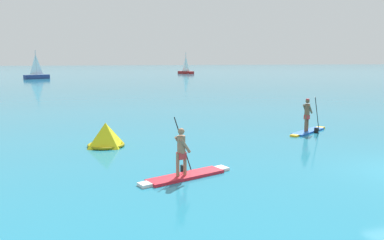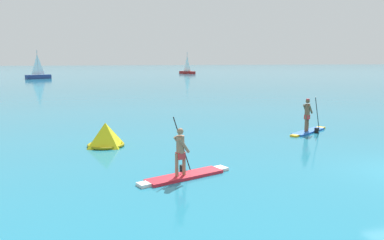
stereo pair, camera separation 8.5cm
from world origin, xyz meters
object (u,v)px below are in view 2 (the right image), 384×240
object	(u,v)px
paddleboarder_near_left	(184,167)
paddleboarder_mid_center	(308,124)
sailboat_left_horizon	(38,75)
sailboat_right_horizon	(187,71)
race_marker_buoy	(106,136)

from	to	relation	value
paddleboarder_near_left	paddleboarder_mid_center	bearing A→B (deg)	15.27
paddleboarder_near_left	paddleboarder_mid_center	size ratio (longest dim) A/B	1.10
paddleboarder_mid_center	sailboat_left_horizon	world-z (taller)	sailboat_left_horizon
paddleboarder_near_left	sailboat_right_horizon	size ratio (longest dim) A/B	0.60
race_marker_buoy	sailboat_right_horizon	distance (m)	82.40
race_marker_buoy	sailboat_left_horizon	xyz separation A→B (m)	(-10.93, 61.58, 0.24)
sailboat_right_horizon	paddleboarder_mid_center	bearing A→B (deg)	-38.35
paddleboarder_near_left	sailboat_left_horizon	size ratio (longest dim) A/B	0.61
race_marker_buoy	sailboat_right_horizon	world-z (taller)	sailboat_right_horizon
race_marker_buoy	paddleboarder_near_left	bearing A→B (deg)	-65.98
sailboat_left_horizon	paddleboarder_mid_center	bearing A→B (deg)	80.79
sailboat_left_horizon	sailboat_right_horizon	xyz separation A→B (m)	(33.45, 17.68, 0.04)
paddleboarder_mid_center	sailboat_right_horizon	size ratio (longest dim) A/B	0.55
paddleboarder_near_left	sailboat_right_horizon	xyz separation A→B (m)	(20.19, 84.48, 0.40)
paddleboarder_near_left	paddleboarder_mid_center	xyz separation A→B (m)	(7.98, 5.88, 0.09)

